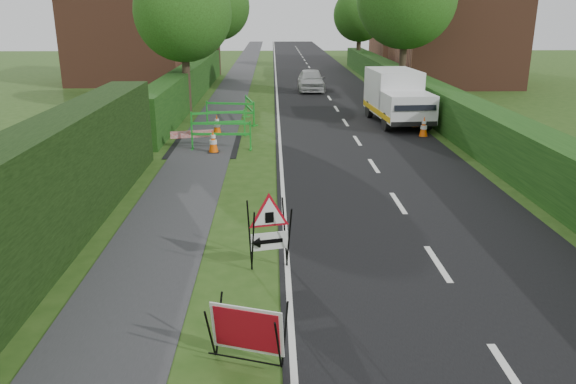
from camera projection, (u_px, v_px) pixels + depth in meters
name	position (u px, v px, depth m)	size (l,w,h in m)	color
ground	(309.00, 291.00, 9.60)	(120.00, 120.00, 0.00)	#264714
road_surface	(313.00, 73.00, 42.94)	(6.00, 90.00, 0.02)	black
footpath	(241.00, 73.00, 42.80)	(2.00, 90.00, 0.02)	#2D2D30
hedge_west_near	(14.00, 295.00, 9.47)	(1.10, 18.00, 2.50)	black
hedge_west_far	(191.00, 99.00, 30.39)	(1.00, 24.00, 1.80)	#14380F
hedge_east	(432.00, 118.00, 24.98)	(1.20, 50.00, 1.50)	#14380F
house_west	(130.00, 37.00, 36.97)	(7.50, 7.40, 7.88)	brown
house_east_a	(455.00, 38.00, 35.61)	(7.50, 7.40, 7.88)	brown
house_east_b	(416.00, 30.00, 48.95)	(7.50, 7.40, 7.88)	brown
tree_nw	(183.00, 12.00, 25.21)	(4.40, 4.40, 6.70)	#2D2116
tree_fw	(216.00, 7.00, 40.31)	(4.80, 4.80, 7.24)	#2D2116
tree_fe	(360.00, 15.00, 44.59)	(4.20, 4.20, 6.33)	#2D2116
red_rect_sign	(247.00, 331.00, 7.52)	(1.13, 0.88, 0.85)	black
triangle_sign	(267.00, 226.00, 10.16)	(1.02, 1.02, 1.24)	black
works_van	(397.00, 96.00, 23.60)	(2.17, 4.87, 2.17)	silver
traffic_cone_0	(424.00, 127.00, 21.15)	(0.38, 0.38, 0.79)	black
traffic_cone_1	(416.00, 118.00, 22.90)	(0.38, 0.38, 0.79)	black
traffic_cone_2	(398.00, 108.00, 25.26)	(0.38, 0.38, 0.79)	black
traffic_cone_3	(213.00, 141.00, 18.80)	(0.38, 0.38, 0.79)	black
traffic_cone_4	(217.00, 125.00, 21.54)	(0.38, 0.38, 0.79)	black
ped_barrier_0	(221.00, 132.00, 19.14)	(2.07, 0.40, 1.00)	#1B9526
ped_barrier_1	(218.00, 120.00, 21.13)	(2.09, 0.79, 1.00)	#1B9526
ped_barrier_2	(230.00, 111.00, 23.19)	(2.09, 0.71, 1.00)	#1B9526
ped_barrier_3	(250.00, 107.00, 24.08)	(0.75, 2.09, 1.00)	#1B9526
redwhite_plank	(193.00, 147.00, 19.77)	(1.50, 0.04, 0.25)	red
hatchback_car	(311.00, 80.00, 33.24)	(1.52, 3.78, 1.29)	silver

